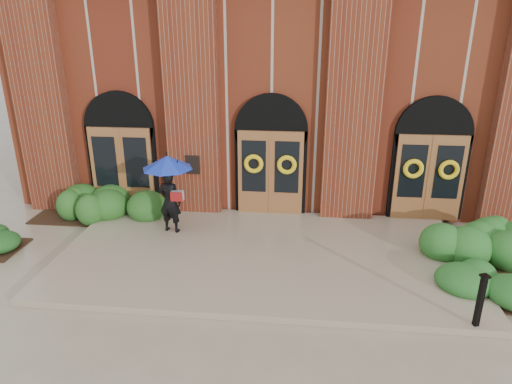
# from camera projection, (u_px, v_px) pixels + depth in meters

# --- Properties ---
(ground) EXTENTS (90.00, 90.00, 0.00)m
(ground) POSITION_uv_depth(u_px,v_px,m) (261.00, 260.00, 11.31)
(ground) COLOR gray
(ground) RESTS_ON ground
(landing) EXTENTS (10.00, 5.30, 0.15)m
(landing) POSITION_uv_depth(u_px,v_px,m) (262.00, 255.00, 11.43)
(landing) COLOR gray
(landing) RESTS_ON ground
(church_building) EXTENTS (16.20, 12.53, 7.00)m
(church_building) POSITION_uv_depth(u_px,v_px,m) (282.00, 76.00, 18.27)
(church_building) COLOR #602714
(church_building) RESTS_ON ground
(man_with_umbrella) EXTENTS (1.58, 1.58, 2.14)m
(man_with_umbrella) POSITION_uv_depth(u_px,v_px,m) (169.00, 179.00, 12.04)
(man_with_umbrella) COLOR black
(man_with_umbrella) RESTS_ON landing
(metal_post) EXTENTS (0.19, 0.19, 1.09)m
(metal_post) POSITION_uv_depth(u_px,v_px,m) (480.00, 299.00, 8.45)
(metal_post) COLOR black
(metal_post) RESTS_ON landing
(hedge_wall_left) EXTENTS (3.39, 1.36, 0.87)m
(hedge_wall_left) POSITION_uv_depth(u_px,v_px,m) (97.00, 203.00, 13.72)
(hedge_wall_left) COLOR #23521B
(hedge_wall_left) RESTS_ON ground
(hedge_wall_right) EXTENTS (3.44, 1.38, 0.88)m
(hedge_wall_right) POSITION_uv_depth(u_px,v_px,m) (472.00, 240.00, 11.36)
(hedge_wall_right) COLOR #245C20
(hedge_wall_right) RESTS_ON ground
(hedge_front_right) EXTENTS (1.57, 1.35, 0.56)m
(hedge_front_right) POSITION_uv_depth(u_px,v_px,m) (493.00, 283.00, 9.83)
(hedge_front_right) COLOR #21581F
(hedge_front_right) RESTS_ON ground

